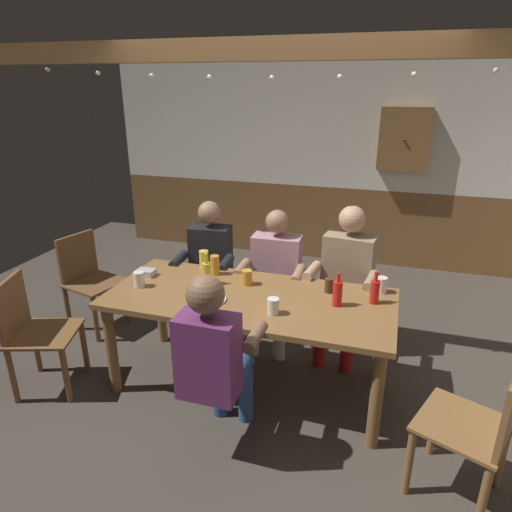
% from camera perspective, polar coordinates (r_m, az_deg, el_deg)
% --- Properties ---
extents(ground_plane, '(7.07, 7.07, 0.00)m').
position_cam_1_polar(ground_plane, '(3.53, -1.42, -16.80)').
color(ground_plane, '#423A33').
extents(back_wall_upper, '(5.40, 0.12, 1.52)m').
position_cam_1_polar(back_wall_upper, '(5.74, 8.52, 16.14)').
color(back_wall_upper, silver).
extents(back_wall_wainscot, '(5.40, 0.12, 0.94)m').
position_cam_1_polar(back_wall_wainscot, '(5.96, 7.89, 4.29)').
color(back_wall_wainscot, brown).
rests_on(back_wall_wainscot, ground_plane).
extents(ceiling_beam, '(4.86, 0.14, 0.16)m').
position_cam_1_polar(ceiling_beam, '(3.47, 2.30, 24.54)').
color(ceiling_beam, brown).
extents(dining_table, '(2.03, 0.90, 0.74)m').
position_cam_1_polar(dining_table, '(3.28, -0.84, -6.55)').
color(dining_table, brown).
rests_on(dining_table, ground_plane).
extents(person_0, '(0.52, 0.53, 1.21)m').
position_cam_1_polar(person_0, '(4.04, -5.98, -0.99)').
color(person_0, black).
rests_on(person_0, ground_plane).
extents(person_1, '(0.56, 0.51, 1.18)m').
position_cam_1_polar(person_1, '(3.86, 2.32, -2.14)').
color(person_1, '#B78493').
rests_on(person_1, ground_plane).
extents(person_2, '(0.57, 0.56, 1.26)m').
position_cam_1_polar(person_2, '(3.76, 11.22, -2.47)').
color(person_2, '#997F60').
rests_on(person_2, ground_plane).
extents(person_3, '(0.49, 0.53, 1.21)m').
position_cam_1_polar(person_3, '(2.74, -5.27, -12.38)').
color(person_3, '#6B2D66').
rests_on(person_3, ground_plane).
extents(chair_empty_near_right, '(0.53, 0.53, 0.88)m').
position_cam_1_polar(chair_empty_near_right, '(4.46, -20.24, -2.66)').
color(chair_empty_near_right, brown).
rests_on(chair_empty_near_right, ground_plane).
extents(chair_empty_near_left, '(0.57, 0.57, 0.88)m').
position_cam_1_polar(chair_empty_near_left, '(2.79, 26.26, -18.78)').
color(chair_empty_near_left, brown).
rests_on(chair_empty_near_left, ground_plane).
extents(chair_empty_far_end, '(0.56, 0.56, 0.88)m').
position_cam_1_polar(chair_empty_far_end, '(3.72, -26.16, -8.40)').
color(chair_empty_far_end, brown).
rests_on(chair_empty_far_end, ground_plane).
extents(condiment_caddy, '(0.14, 0.10, 0.05)m').
position_cam_1_polar(condiment_caddy, '(3.67, -13.63, -2.01)').
color(condiment_caddy, '#B2B7BC').
rests_on(condiment_caddy, dining_table).
extents(plate_0, '(0.23, 0.23, 0.01)m').
position_cam_1_polar(plate_0, '(3.19, -5.81, -5.45)').
color(plate_0, white).
rests_on(plate_0, dining_table).
extents(bottle_0, '(0.06, 0.06, 0.24)m').
position_cam_1_polar(bottle_0, '(3.12, 10.19, -4.58)').
color(bottle_0, red).
rests_on(bottle_0, dining_table).
extents(bottle_1, '(0.06, 0.06, 0.23)m').
position_cam_1_polar(bottle_1, '(3.21, 14.67, -4.29)').
color(bottle_1, red).
rests_on(bottle_1, dining_table).
extents(bottle_2, '(0.07, 0.07, 0.25)m').
position_cam_1_polar(bottle_2, '(3.41, -6.20, -2.09)').
color(bottle_2, gold).
rests_on(bottle_2, dining_table).
extents(pint_glass_0, '(0.08, 0.08, 0.11)m').
position_cam_1_polar(pint_glass_0, '(3.40, -1.15, -2.69)').
color(pint_glass_0, gold).
rests_on(pint_glass_0, dining_table).
extents(pint_glass_1, '(0.08, 0.08, 0.15)m').
position_cam_1_polar(pint_glass_1, '(3.70, -6.54, -0.46)').
color(pint_glass_1, '#E5C64C').
rests_on(pint_glass_1, dining_table).
extents(pint_glass_2, '(0.06, 0.06, 0.11)m').
position_cam_1_polar(pint_glass_2, '(3.32, 9.16, -3.65)').
color(pint_glass_2, '#4C2D19').
rests_on(pint_glass_2, dining_table).
extents(pint_glass_3, '(0.08, 0.08, 0.11)m').
position_cam_1_polar(pint_glass_3, '(2.98, 2.17, -6.30)').
color(pint_glass_3, white).
rests_on(pint_glass_3, dining_table).
extents(pint_glass_4, '(0.08, 0.08, 0.11)m').
position_cam_1_polar(pint_glass_4, '(3.47, -14.45, -2.85)').
color(pint_glass_4, white).
rests_on(pint_glass_4, dining_table).
extents(pint_glass_5, '(0.08, 0.08, 0.12)m').
position_cam_1_polar(pint_glass_5, '(3.39, 15.46, -3.52)').
color(pint_glass_5, white).
rests_on(pint_glass_5, dining_table).
extents(pint_glass_6, '(0.07, 0.07, 0.15)m').
position_cam_1_polar(pint_glass_6, '(3.59, -5.18, -1.13)').
color(pint_glass_6, gold).
rests_on(pint_glass_6, dining_table).
extents(wall_dart_cabinet, '(0.56, 0.15, 0.70)m').
position_cam_1_polar(wall_dart_cabinet, '(5.55, 18.10, 13.76)').
color(wall_dart_cabinet, brown).
extents(string_lights, '(3.82, 0.04, 0.10)m').
position_cam_1_polar(string_lights, '(3.42, 2.03, 21.93)').
color(string_lights, '#F9EAB2').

